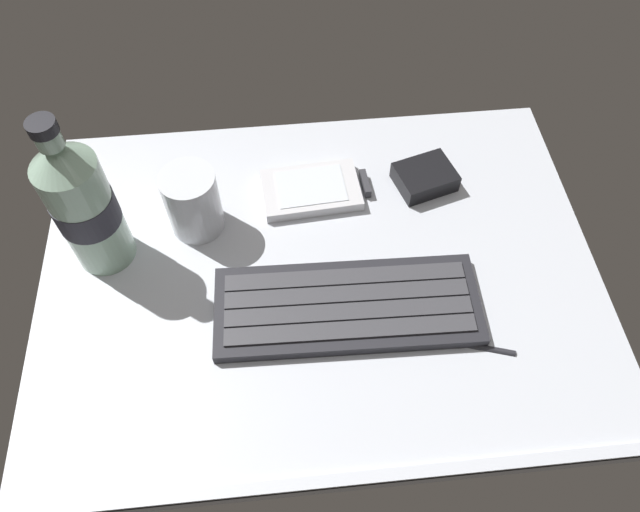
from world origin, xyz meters
TOP-DOWN VIEW (x-y plane):
  - ground_plane at (0.00, -0.23)cm, footprint 64.00×48.00cm
  - keyboard at (2.48, -5.39)cm, footprint 29.31×11.84cm
  - handheld_device at (0.66, 11.51)cm, footprint 13.16×8.41cm
  - juice_cup at (-14.02, 8.10)cm, footprint 6.40×6.40cm
  - water_bottle at (-24.58, 4.93)cm, footprint 6.73×6.73cm
  - charger_block at (14.42, 11.77)cm, footprint 8.29×7.34cm
  - stylus_pen at (15.00, -11.00)cm, footprint 9.28×3.50cm

SIDE VIEW (x-z plane):
  - ground_plane at x=0.00cm, z-range -2.39..0.41cm
  - stylus_pen at x=15.00cm, z-range 0.00..0.70cm
  - handheld_device at x=0.66cm, z-range -0.02..1.48cm
  - keyboard at x=2.48cm, z-range -0.04..1.66cm
  - charger_block at x=14.42cm, z-range 0.00..2.40cm
  - juice_cup at x=-14.02cm, z-range -0.34..8.16cm
  - water_bottle at x=-24.58cm, z-range -1.39..19.41cm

